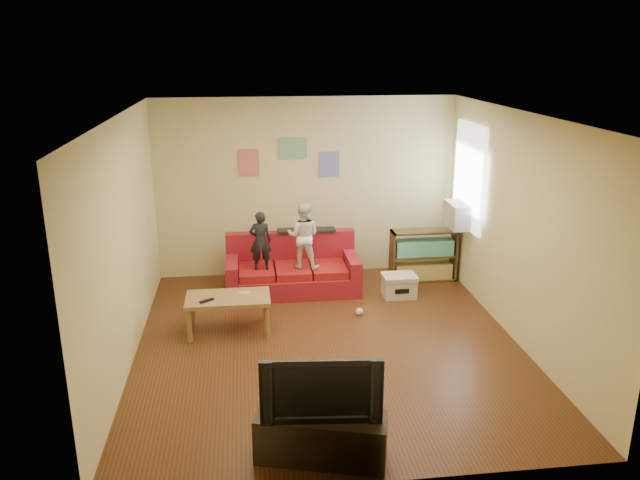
{
  "coord_description": "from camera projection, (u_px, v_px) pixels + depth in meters",
  "views": [
    {
      "loc": [
        -0.93,
        -6.67,
        3.42
      ],
      "look_at": [
        0.0,
        0.8,
        1.05
      ],
      "focal_mm": 35.0,
      "sensor_mm": 36.0,
      "label": 1
    }
  ],
  "objects": [
    {
      "name": "artwork_center",
      "position": [
        293.0,
        148.0,
        9.19
      ],
      "size": [
        0.42,
        0.01,
        0.32
      ],
      "primitive_type": "cube",
      "color": "#72B27F",
      "rests_on": "room_shell"
    },
    {
      "name": "remote",
      "position": [
        207.0,
        301.0,
        7.49
      ],
      "size": [
        0.18,
        0.14,
        0.02
      ],
      "primitive_type": "cube",
      "rotation": [
        0.0,
        0.0,
        0.6
      ],
      "color": "black",
      "rests_on": "coffee_table"
    },
    {
      "name": "artwork_right",
      "position": [
        329.0,
        164.0,
        9.33
      ],
      "size": [
        0.3,
        0.01,
        0.38
      ],
      "primitive_type": "cube",
      "color": "#727FCC",
      "rests_on": "room_shell"
    },
    {
      "name": "bookshelf",
      "position": [
        423.0,
        258.0,
        9.36
      ],
      "size": [
        0.98,
        0.29,
        0.78
      ],
      "color": "#48351B",
      "rests_on": "ground"
    },
    {
      "name": "coffee_table",
      "position": [
        228.0,
        302.0,
        7.66
      ],
      "size": [
        1.03,
        0.57,
        0.46
      ],
      "color": "#9B7444",
      "rests_on": "ground"
    },
    {
      "name": "tv_stand",
      "position": [
        321.0,
        438.0,
        5.32
      ],
      "size": [
        1.17,
        0.66,
        0.42
      ],
      "primitive_type": "cube",
      "rotation": [
        0.0,
        0.0,
        -0.27
      ],
      "color": "#2E241A",
      "rests_on": "ground"
    },
    {
      "name": "television",
      "position": [
        321.0,
        386.0,
        5.17
      ],
      "size": [
        1.02,
        0.22,
        0.58
      ],
      "primitive_type": "imported",
      "rotation": [
        0.0,
        0.0,
        -0.09
      ],
      "color": "black",
      "rests_on": "tv_stand"
    },
    {
      "name": "room_shell",
      "position": [
        329.0,
        236.0,
        7.04
      ],
      "size": [
        4.52,
        5.02,
        2.72
      ],
      "color": "#552E17",
      "rests_on": "ground"
    },
    {
      "name": "child_a",
      "position": [
        260.0,
        241.0,
        8.64
      ],
      "size": [
        0.31,
        0.2,
        0.84
      ],
      "primitive_type": "imported",
      "rotation": [
        0.0,
        0.0,
        3.13
      ],
      "color": "black",
      "rests_on": "sofa"
    },
    {
      "name": "game_controller",
      "position": [
        244.0,
        293.0,
        7.71
      ],
      "size": [
        0.14,
        0.05,
        0.03
      ],
      "primitive_type": "cube",
      "rotation": [
        0.0,
        0.0,
        -0.11
      ],
      "color": "white",
      "rests_on": "coffee_table"
    },
    {
      "name": "artwork_left",
      "position": [
        249.0,
        163.0,
        9.18
      ],
      "size": [
        0.3,
        0.01,
        0.4
      ],
      "primitive_type": "cube",
      "color": "#D87266",
      "rests_on": "room_shell"
    },
    {
      "name": "sofa",
      "position": [
        292.0,
        272.0,
        9.01
      ],
      "size": [
        1.89,
        0.87,
        0.83
      ],
      "color": "maroon",
      "rests_on": "ground"
    },
    {
      "name": "child_b",
      "position": [
        303.0,
        236.0,
        8.69
      ],
      "size": [
        0.54,
        0.47,
        0.94
      ],
      "primitive_type": "imported",
      "rotation": [
        0.0,
        0.0,
        2.86
      ],
      "color": "white",
      "rests_on": "sofa"
    },
    {
      "name": "file_box",
      "position": [
        399.0,
        285.0,
        8.8
      ],
      "size": [
        0.47,
        0.36,
        0.32
      ],
      "color": "beige",
      "rests_on": "ground"
    },
    {
      "name": "tissue",
      "position": [
        360.0,
        312.0,
        8.22
      ],
      "size": [
        0.1,
        0.1,
        0.1
      ],
      "primitive_type": "sphere",
      "rotation": [
        0.0,
        0.0,
        0.02
      ],
      "color": "white",
      "rests_on": "ground"
    },
    {
      "name": "window",
      "position": [
        469.0,
        176.0,
        8.78
      ],
      "size": [
        0.04,
        1.08,
        1.48
      ],
      "primitive_type": "cube",
      "color": "white",
      "rests_on": "room_shell"
    },
    {
      "name": "ac_unit",
      "position": [
        458.0,
        215.0,
        8.93
      ],
      "size": [
        0.28,
        0.55,
        0.35
      ],
      "primitive_type": "cube",
      "color": "#B7B2A3",
      "rests_on": "window"
    }
  ]
}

